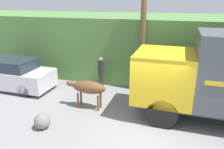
# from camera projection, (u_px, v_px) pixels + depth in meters

# --- Properties ---
(ground_plane) EXTENTS (60.00, 60.00, 0.00)m
(ground_plane) POSITION_uv_depth(u_px,v_px,m) (148.00, 127.00, 8.20)
(ground_plane) COLOR gray
(hillside_embankment) EXTENTS (32.00, 6.22, 3.61)m
(hillside_embankment) POSITION_uv_depth(u_px,v_px,m) (165.00, 46.00, 13.65)
(hillside_embankment) COLOR #568442
(hillside_embankment) RESTS_ON ground_plane
(building_backdrop) EXTENTS (4.31, 2.70, 2.64)m
(building_backdrop) POSITION_uv_depth(u_px,v_px,m) (98.00, 54.00, 13.46)
(building_backdrop) COLOR #99ADB7
(building_backdrop) RESTS_ON ground_plane
(brown_cow) EXTENTS (1.83, 0.56, 1.25)m
(brown_cow) POSITION_uv_depth(u_px,v_px,m) (88.00, 88.00, 9.40)
(brown_cow) COLOR brown
(brown_cow) RESTS_ON ground_plane
(parked_suv) EXTENTS (4.79, 1.76, 1.63)m
(parked_suv) POSITION_uv_depth(u_px,v_px,m) (9.00, 74.00, 11.60)
(parked_suv) COLOR silver
(parked_suv) RESTS_ON ground_plane
(pedestrian_on_hill) EXTENTS (0.29, 0.29, 1.66)m
(pedestrian_on_hill) POSITION_uv_depth(u_px,v_px,m) (101.00, 70.00, 11.72)
(pedestrian_on_hill) COLOR #38332D
(pedestrian_on_hill) RESTS_ON ground_plane
(utility_pole) EXTENTS (0.90, 0.27, 6.14)m
(utility_pole) POSITION_uv_depth(u_px,v_px,m) (143.00, 30.00, 10.51)
(utility_pole) COLOR brown
(utility_pole) RESTS_ON ground_plane
(roadside_rock) EXTENTS (0.59, 0.59, 0.59)m
(roadside_rock) POSITION_uv_depth(u_px,v_px,m) (42.00, 121.00, 8.05)
(roadside_rock) COLOR gray
(roadside_rock) RESTS_ON ground_plane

